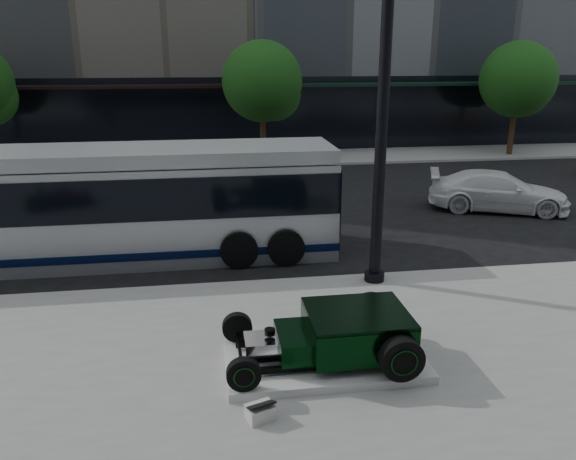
{
  "coord_description": "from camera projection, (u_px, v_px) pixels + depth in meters",
  "views": [
    {
      "loc": [
        -1.87,
        -14.24,
        5.28
      ],
      "look_at": [
        0.03,
        -1.61,
        1.2
      ],
      "focal_mm": 35.0,
      "sensor_mm": 36.0,
      "label": 1
    }
  ],
  "objects": [
    {
      "name": "info_plaque",
      "position": [
        260.0,
        411.0,
        8.22
      ],
      "size": [
        0.48,
        0.42,
        0.31
      ],
      "color": "silver",
      "rests_on": "sidewalk_near"
    },
    {
      "name": "sidewalk_far",
      "position": [
        242.0,
        159.0,
        28.46
      ],
      "size": [
        70.0,
        4.0,
        0.12
      ],
      "primitive_type": "cube",
      "color": "gray",
      "rests_on": "ground"
    },
    {
      "name": "lamppost",
      "position": [
        383.0,
        111.0,
        12.05
      ],
      "size": [
        0.47,
        0.47,
        8.49
      ],
      "color": "black",
      "rests_on": "sidewalk_near"
    },
    {
      "name": "transit_bus",
      "position": [
        105.0,
        204.0,
        14.62
      ],
      "size": [
        12.12,
        2.88,
        2.92
      ],
      "color": "#ACB1B6",
      "rests_on": "ground"
    },
    {
      "name": "ground",
      "position": [
        278.0,
        254.0,
        15.29
      ],
      "size": [
        120.0,
        120.0,
        0.0
      ],
      "primitive_type": "plane",
      "color": "black",
      "rests_on": "ground"
    },
    {
      "name": "display_plinth",
      "position": [
        325.0,
        360.0,
        9.66
      ],
      "size": [
        3.4,
        1.8,
        0.15
      ],
      "primitive_type": "cube",
      "color": "silver",
      "rests_on": "sidewalk_near"
    },
    {
      "name": "street_trees",
      "position": [
        265.0,
        85.0,
        26.62
      ],
      "size": [
        29.8,
        3.8,
        5.7
      ],
      "color": "black",
      "rests_on": "sidewalk_far"
    },
    {
      "name": "white_sedan",
      "position": [
        498.0,
        191.0,
        19.33
      ],
      "size": [
        5.0,
        3.42,
        1.35
      ],
      "primitive_type": "imported",
      "rotation": [
        0.0,
        0.0,
        1.21
      ],
      "color": "white",
      "rests_on": "ground"
    },
    {
      "name": "hot_rod",
      "position": [
        345.0,
        333.0,
        9.56
      ],
      "size": [
        3.22,
        2.0,
        0.81
      ],
      "color": "black",
      "rests_on": "display_plinth"
    }
  ]
}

